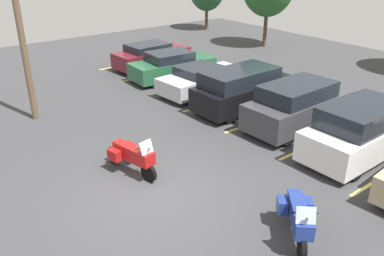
% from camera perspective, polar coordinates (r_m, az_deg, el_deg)
% --- Properties ---
extents(ground, '(44.00, 44.00, 0.10)m').
position_cam_1_polar(ground, '(11.97, -6.12, -9.57)').
color(ground, '#38383A').
extents(motorcycle_touring, '(2.27, 0.96, 1.35)m').
position_cam_1_polar(motorcycle_touring, '(12.76, -8.55, -3.86)').
color(motorcycle_touring, black).
rests_on(motorcycle_touring, ground).
extents(motorcycle_second, '(1.80, 1.61, 1.37)m').
position_cam_1_polar(motorcycle_second, '(10.33, 14.75, -11.93)').
color(motorcycle_second, black).
rests_on(motorcycle_second, ground).
extents(parking_stripes, '(21.88, 4.75, 0.01)m').
position_cam_1_polar(parking_stripes, '(17.17, 10.57, 1.39)').
color(parking_stripes, '#EAE066').
rests_on(parking_stripes, ground).
extents(car_maroon, '(2.06, 4.57, 1.46)m').
position_cam_1_polar(car_maroon, '(23.97, -5.77, 10.17)').
color(car_maroon, maroon).
rests_on(car_maroon, ground).
extents(car_green, '(2.07, 4.64, 1.50)m').
position_cam_1_polar(car_green, '(21.81, -2.85, 8.80)').
color(car_green, '#235638').
rests_on(car_green, ground).
extents(car_silver, '(2.24, 4.73, 1.36)m').
position_cam_1_polar(car_silver, '(19.71, 1.61, 6.93)').
color(car_silver, '#B7B7BC').
rests_on(car_silver, ground).
extents(car_black, '(1.99, 4.92, 1.83)m').
position_cam_1_polar(car_black, '(17.74, 7.33, 5.55)').
color(car_black, black).
rests_on(car_black, ground).
extents(car_charcoal, '(2.02, 4.67, 1.83)m').
position_cam_1_polar(car_charcoal, '(16.26, 14.71, 3.09)').
color(car_charcoal, '#38383D').
rests_on(car_charcoal, ground).
extents(car_white, '(1.97, 4.86, 1.89)m').
position_cam_1_polar(car_white, '(14.75, 22.96, -0.30)').
color(car_white, white).
rests_on(car_white, ground).
extents(utility_pole, '(1.43, 1.28, 9.20)m').
position_cam_1_polar(utility_pole, '(16.91, -23.75, 16.28)').
color(utility_pole, brown).
rests_on(utility_pole, ground).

